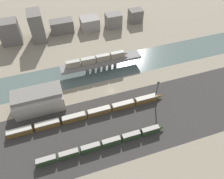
# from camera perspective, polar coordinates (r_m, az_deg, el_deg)

# --- Properties ---
(ground_plane) EXTENTS (400.00, 400.00, 0.00)m
(ground_plane) POSITION_cam_1_polar(r_m,az_deg,el_deg) (132.24, -0.20, -0.38)
(ground_plane) COLOR gray
(railbed_yard) EXTENTS (280.00, 42.00, 0.01)m
(railbed_yard) POSITION_cam_1_polar(r_m,az_deg,el_deg) (118.30, 3.42, -8.58)
(railbed_yard) COLOR #33302D
(railbed_yard) RESTS_ON ground
(river_water) EXTENTS (320.00, 22.94, 0.01)m
(river_water) POSITION_cam_1_polar(r_m,az_deg,el_deg) (146.57, -2.74, 5.40)
(river_water) COLOR #4C5B56
(river_water) RESTS_ON ground
(bridge) EXTENTS (52.90, 7.50, 7.09)m
(bridge) POSITION_cam_1_polar(r_m,az_deg,el_deg) (142.93, -2.82, 7.05)
(bridge) COLOR slate
(bridge) RESTS_ON ground
(train_on_bridge) EXTENTS (41.50, 3.04, 4.20)m
(train_on_bridge) POSITION_cam_1_polar(r_m,az_deg,el_deg) (140.14, -3.91, 7.96)
(train_on_bridge) COLOR gray
(train_on_bridge) RESTS_ON bridge
(train_yard_near) EXTENTS (65.08, 2.64, 3.92)m
(train_yard_near) POSITION_cam_1_polar(r_m,az_deg,el_deg) (109.29, -2.37, -14.08)
(train_yard_near) COLOR #23381E
(train_yard_near) RESTS_ON ground
(train_yard_mid) EXTENTS (87.25, 3.17, 3.66)m
(train_yard_mid) POSITION_cam_1_polar(r_m,az_deg,el_deg) (119.81, -5.82, -6.30)
(train_yard_mid) COLOR brown
(train_yard_mid) RESTS_ON ground
(warehouse_building) EXTENTS (26.98, 15.26, 11.56)m
(warehouse_building) POSITION_cam_1_polar(r_m,az_deg,el_deg) (127.32, -18.70, -2.48)
(warehouse_building) COLOR #9E998E
(warehouse_building) RESTS_ON ground
(signal_tower) EXTENTS (1.00, 0.72, 14.12)m
(signal_tower) POSITION_cam_1_polar(r_m,az_deg,el_deg) (125.31, 11.60, -0.22)
(signal_tower) COLOR #4C4C51
(signal_tower) RESTS_ON ground
(city_block_far_left) EXTENTS (14.19, 10.95, 17.61)m
(city_block_far_left) POSITION_cam_1_polar(r_m,az_deg,el_deg) (181.70, -25.17, 13.43)
(city_block_far_left) COLOR #605B56
(city_block_far_left) RESTS_ON ground
(city_block_left) EXTENTS (9.50, 14.93, 22.22)m
(city_block_left) POSITION_cam_1_polar(r_m,az_deg,el_deg) (176.89, -19.07, 15.39)
(city_block_left) COLOR #605B56
(city_block_left) RESTS_ON ground
(city_block_center) EXTENTS (17.74, 9.06, 10.04)m
(city_block_center) POSITION_cam_1_polar(r_m,az_deg,el_deg) (183.68, -12.98, 15.78)
(city_block_center) COLOR #605B56
(city_block_center) RESTS_ON ground
(city_block_right) EXTENTS (14.42, 11.54, 9.39)m
(city_block_right) POSITION_cam_1_polar(r_m,az_deg,el_deg) (184.91, -5.85, 16.85)
(city_block_right) COLOR gray
(city_block_right) RESTS_ON ground
(city_block_far_right) EXTENTS (12.37, 9.02, 11.28)m
(city_block_far_right) POSITION_cam_1_polar(r_m,az_deg,el_deg) (185.71, 0.37, 17.57)
(city_block_far_right) COLOR slate
(city_block_far_right) RESTS_ON ground
(city_block_tall) EXTENTS (10.89, 8.51, 10.41)m
(city_block_tall) POSITION_cam_1_polar(r_m,az_deg,el_deg) (194.60, 6.14, 18.66)
(city_block_tall) COLOR #605B56
(city_block_tall) RESTS_ON ground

